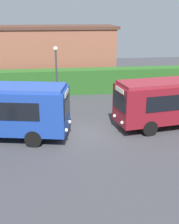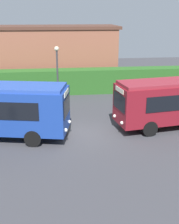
% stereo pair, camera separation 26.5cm
% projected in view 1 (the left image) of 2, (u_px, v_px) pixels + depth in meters
% --- Properties ---
extents(ground_plane, '(64.00, 64.00, 0.00)m').
position_uv_depth(ground_plane, '(83.00, 135.00, 18.59)').
color(ground_plane, '#38383D').
extents(hedge_row, '(44.00, 1.73, 2.29)m').
position_uv_depth(hedge_row, '(71.00, 81.00, 28.02)').
color(hedge_row, '#26581F').
rests_on(hedge_row, ground_plane).
extents(depot_building, '(14.40, 5.68, 6.09)m').
position_uv_depth(depot_building, '(48.00, 55.00, 31.33)').
color(depot_building, brown).
rests_on(depot_building, ground_plane).
extents(lamppost, '(0.36, 0.36, 4.92)m').
position_uv_depth(lamppost, '(56.00, 70.00, 23.11)').
color(lamppost, '#38383D').
rests_on(lamppost, ground_plane).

